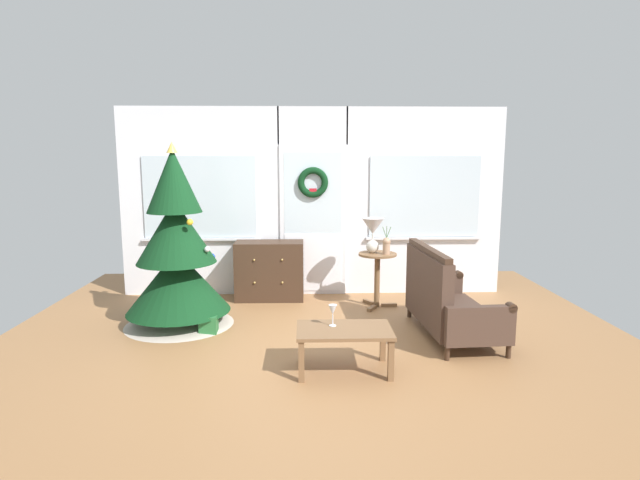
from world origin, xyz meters
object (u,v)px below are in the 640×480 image
(christmas_tree, at_px, (177,257))
(wine_glass, at_px, (333,311))
(settee_sofa, at_px, (445,301))
(side_table, at_px, (377,269))
(table_lamp, at_px, (373,230))
(coffee_table, at_px, (344,335))
(gift_box, at_px, (209,324))
(flower_vase, at_px, (386,245))
(dresser_cabinet, at_px, (270,271))

(christmas_tree, xyz_separation_m, wine_glass, (1.68, -1.27, -0.25))
(christmas_tree, distance_m, wine_glass, 2.12)
(settee_sofa, xyz_separation_m, side_table, (-0.57, 1.09, 0.12))
(table_lamp, relative_size, coffee_table, 0.52)
(christmas_tree, height_order, wine_glass, christmas_tree)
(side_table, height_order, table_lamp, table_lamp)
(side_table, xyz_separation_m, gift_box, (-1.96, -0.92, -0.40))
(flower_vase, xyz_separation_m, gift_box, (-2.06, -0.86, -0.71))
(settee_sofa, distance_m, wine_glass, 1.48)
(dresser_cabinet, distance_m, gift_box, 1.48)
(gift_box, bearing_deg, table_lamp, 26.83)
(coffee_table, height_order, wine_glass, wine_glass)
(dresser_cabinet, bearing_deg, christmas_tree, -132.98)
(table_lamp, xyz_separation_m, wine_glass, (-0.61, -1.94, -0.44))
(flower_vase, height_order, wine_glass, flower_vase)
(coffee_table, bearing_deg, wine_glass, 143.18)
(dresser_cabinet, xyz_separation_m, wine_glass, (0.72, -2.30, 0.14))
(side_table, xyz_separation_m, coffee_table, (-0.57, -1.97, -0.16))
(table_lamp, relative_size, gift_box, 2.33)
(settee_sofa, height_order, flower_vase, flower_vase)
(table_lamp, height_order, wine_glass, table_lamp)
(christmas_tree, height_order, table_lamp, christmas_tree)
(coffee_table, bearing_deg, settee_sofa, 37.88)
(flower_vase, bearing_deg, coffee_table, -109.30)
(side_table, height_order, flower_vase, flower_vase)
(side_table, relative_size, flower_vase, 1.98)
(christmas_tree, distance_m, table_lamp, 2.39)
(table_lamp, distance_m, flower_vase, 0.25)
(table_lamp, bearing_deg, coffee_table, -104.21)
(coffee_table, relative_size, wine_glass, 4.32)
(wine_glass, bearing_deg, coffee_table, -36.82)
(christmas_tree, height_order, dresser_cabinet, christmas_tree)
(settee_sofa, bearing_deg, side_table, 117.43)
(table_lamp, distance_m, coffee_table, 2.17)
(settee_sofa, xyz_separation_m, wine_glass, (-1.23, -0.81, 0.16))
(christmas_tree, height_order, flower_vase, christmas_tree)
(flower_vase, distance_m, gift_box, 2.35)
(flower_vase, relative_size, gift_box, 1.85)
(settee_sofa, relative_size, wine_glass, 7.64)
(flower_vase, bearing_deg, settee_sofa, -65.67)
(gift_box, bearing_deg, settee_sofa, -3.79)
(flower_vase, height_order, gift_box, flower_vase)
(settee_sofa, distance_m, flower_vase, 1.21)
(christmas_tree, distance_m, gift_box, 0.85)
(side_table, relative_size, wine_glass, 3.55)
(coffee_table, bearing_deg, table_lamp, 75.79)
(settee_sofa, relative_size, gift_box, 7.89)
(dresser_cabinet, distance_m, coffee_table, 2.52)
(side_table, height_order, gift_box, side_table)
(coffee_table, bearing_deg, dresser_cabinet, 108.90)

